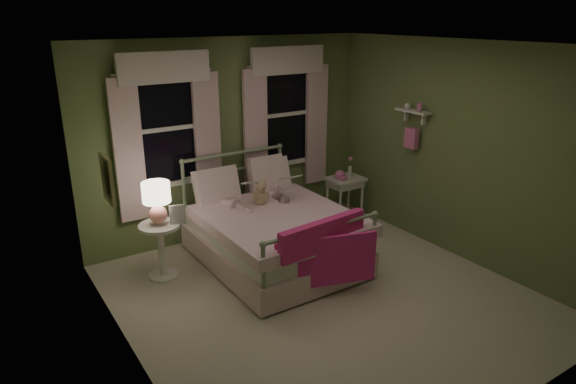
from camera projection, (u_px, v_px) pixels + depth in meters
room_shell at (327, 181)px, 5.07m from camera, size 4.20×4.20×4.20m
bed at (273, 233)px, 6.15m from camera, size 1.58×2.04×1.18m
pink_throw at (324, 246)px, 5.26m from camera, size 1.10×0.35×0.71m
child_left at (233, 182)px, 6.15m from camera, size 0.29×0.21×0.77m
child_right at (273, 178)px, 6.46m from camera, size 0.35×0.28×0.67m
book_left at (243, 187)px, 5.95m from camera, size 0.22×0.16×0.26m
book_right at (284, 182)px, 6.25m from camera, size 0.20×0.12×0.26m
teddy_bear at (260, 194)px, 6.22m from camera, size 0.23×0.19×0.31m
nightstand_left at (161, 243)px, 5.78m from camera, size 0.46×0.46×0.65m
table_lamp at (157, 199)px, 5.60m from camera, size 0.31×0.31×0.48m
book_nightstand at (170, 224)px, 5.68m from camera, size 0.21×0.26×0.02m
nightstand_right at (345, 184)px, 7.34m from camera, size 0.50×0.40×0.64m
pink_toy at (340, 175)px, 7.23m from camera, size 0.14×0.19×0.14m
bud_vase at (350, 166)px, 7.36m from camera, size 0.06×0.06×0.28m
window_left at (168, 123)px, 6.13m from camera, size 1.34×0.13×1.96m
window_right at (287, 110)px, 7.01m from camera, size 1.34×0.13×1.96m
wall_shelf at (412, 125)px, 6.53m from camera, size 0.15×0.50×0.60m
framed_picture at (108, 179)px, 4.47m from camera, size 0.03×0.32×0.42m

